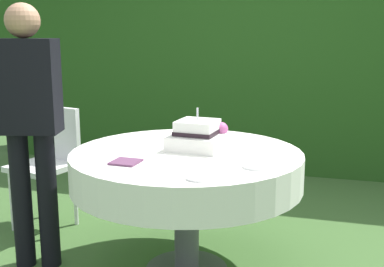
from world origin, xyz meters
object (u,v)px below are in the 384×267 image
object	(u,v)px
serving_plate_far	(255,167)
garden_chair	(50,155)
napkin_stack	(126,162)
cake_table	(187,169)
standing_person	(29,119)
wedding_cake	(198,136)
serving_plate_near	(198,178)

from	to	relation	value
serving_plate_far	garden_chair	bearing A→B (deg)	157.63
serving_plate_far	napkin_stack	xyz separation A→B (m)	(-0.67, -0.10, -0.00)
napkin_stack	cake_table	bearing A→B (deg)	54.59
cake_table	garden_chair	xyz separation A→B (m)	(-1.19, 0.44, -0.10)
serving_plate_far	standing_person	xyz separation A→B (m)	(-1.36, 0.05, 0.17)
cake_table	wedding_cake	bearing A→B (deg)	61.46
wedding_cake	napkin_stack	bearing A→B (deg)	-124.06
wedding_cake	standing_person	size ratio (longest dim) A/B	0.21
napkin_stack	serving_plate_far	bearing A→B (deg)	8.32
serving_plate_near	napkin_stack	bearing A→B (deg)	158.63
wedding_cake	serving_plate_far	bearing A→B (deg)	-39.72
cake_table	serving_plate_near	distance (m)	0.56
wedding_cake	garden_chair	xyz separation A→B (m)	(-1.24, 0.35, -0.29)
wedding_cake	serving_plate_near	world-z (taller)	wedding_cake
wedding_cake	serving_plate_near	bearing A→B (deg)	-74.66
cake_table	garden_chair	bearing A→B (deg)	159.93
wedding_cake	garden_chair	bearing A→B (deg)	164.35
serving_plate_near	napkin_stack	size ratio (longest dim) A/B	0.81
cake_table	standing_person	distance (m)	0.98
cake_table	napkin_stack	distance (m)	0.43
garden_chair	cake_table	bearing A→B (deg)	-20.07
wedding_cake	serving_plate_near	size ratio (longest dim) A/B	2.87
cake_table	serving_plate_far	world-z (taller)	serving_plate_far
standing_person	serving_plate_near	bearing A→B (deg)	-16.20
wedding_cake	serving_plate_near	xyz separation A→B (m)	(0.16, -0.60, -0.07)
garden_chair	standing_person	size ratio (longest dim) A/B	0.56
serving_plate_far	serving_plate_near	bearing A→B (deg)	-129.39
serving_plate_far	standing_person	world-z (taller)	standing_person
wedding_cake	garden_chair	distance (m)	1.32
wedding_cake	serving_plate_far	size ratio (longest dim) A/B	2.61
serving_plate_near	napkin_stack	distance (m)	0.48
wedding_cake	serving_plate_near	distance (m)	0.62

